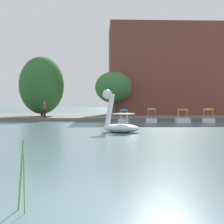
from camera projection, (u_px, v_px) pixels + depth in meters
ground_plane at (76, 209)px, 5.21m from camera, size 672.12×672.12×0.00m
shore_bank_far at (108, 116)px, 44.66m from camera, size 155.05×21.06×0.38m
swan_boat at (119, 122)px, 20.22m from camera, size 2.89×2.35×2.84m
pedal_boat_cyan at (124, 119)px, 32.32m from camera, size 1.29×2.11×1.38m
pedal_boat_lime at (152, 118)px, 32.53m from camera, size 1.39×2.09×1.49m
pedal_boat_orange at (183, 119)px, 32.16m from camera, size 1.64×2.37×1.44m
pedal_boat_yellow at (209, 118)px, 32.38m from camera, size 1.70×2.30×1.46m
tree_willow_near_path at (42, 85)px, 40.21m from camera, size 7.42×7.47×7.79m
tree_broadleaf_behind_dock at (114, 87)px, 43.04m from camera, size 6.24×5.96×6.15m
person_on_path at (45, 109)px, 35.80m from camera, size 0.32×0.32×1.83m
apartment_block at (178, 71)px, 48.23m from camera, size 21.57×9.21×13.59m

